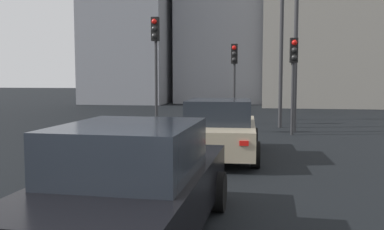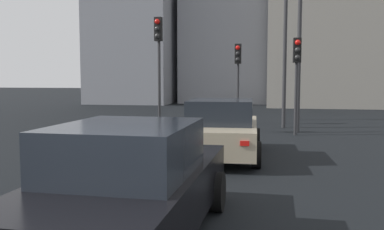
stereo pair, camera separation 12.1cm
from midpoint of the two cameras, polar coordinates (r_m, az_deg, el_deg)
name	(u,v)px [view 2 (the right image)]	position (r m, az deg, el deg)	size (l,w,h in m)	color
car_beige_lead	(221,129)	(11.33, 4.31, -1.97)	(4.43, 2.22, 1.56)	tan
car_black_second	(131,185)	(5.56, -7.64, -9.39)	(4.55, 2.11, 1.57)	black
traffic_light_near_left	(238,66)	(19.39, 6.44, 6.59)	(0.32, 0.29, 3.68)	#2D2D30
traffic_light_near_right	(298,68)	(21.96, 14.38, 6.28)	(0.32, 0.29, 3.68)	#2D2D30
traffic_light_far_left	(297,65)	(15.97, 14.29, 6.58)	(0.32, 0.30, 3.60)	#2D2D30
traffic_light_far_right	(158,51)	(16.26, -4.37, 8.74)	(0.32, 0.30, 4.44)	#2D2D30
street_lamp_kerbside	(286,13)	(18.51, 12.81, 13.35)	(0.56, 0.36, 8.34)	#2D2D30
street_lamp_far	(300,27)	(16.95, 14.63, 11.53)	(0.56, 0.36, 6.89)	#2D2D30
building_facade_left	(328,30)	(36.13, 18.12, 10.89)	(11.50, 9.47, 11.90)	gray
building_facade_center	(232,28)	(38.41, 5.50, 11.73)	(8.25, 8.11, 13.20)	gray
building_facade_right	(137,13)	(37.58, -7.47, 13.55)	(8.05, 6.82, 15.40)	gray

